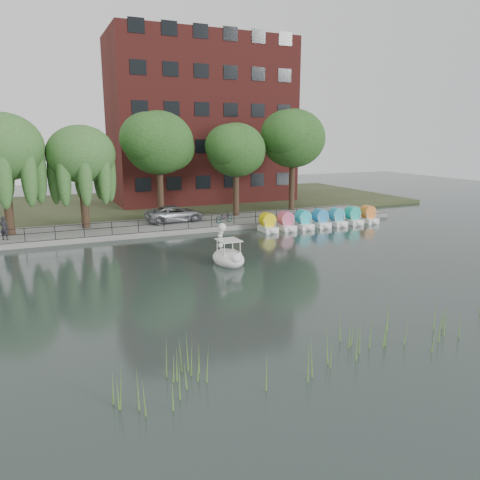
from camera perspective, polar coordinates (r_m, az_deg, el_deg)
ground_plane at (r=25.99m, az=2.53°, el=-4.67°), size 120.00×120.00×0.00m
promenade at (r=40.51m, az=-7.47°, el=1.82°), size 40.00×6.00×0.40m
kerb at (r=37.73m, az=-6.21°, el=1.06°), size 40.00×0.25×0.40m
land_strip at (r=53.93m, az=-11.67°, el=4.34°), size 60.00×22.00×0.36m
railing at (r=37.74m, az=-6.34°, el=2.52°), size 32.00×0.05×1.00m
apartment_building at (r=55.26m, az=-4.76°, el=14.29°), size 20.00×10.07×18.00m
willow_left at (r=38.82m, az=-27.04°, el=10.03°), size 5.88×5.88×9.01m
willow_mid at (r=39.44m, az=-18.82°, el=9.83°), size 5.32×5.32×8.15m
broadleaf_center at (r=41.48m, az=-9.89°, el=11.54°), size 6.00×6.00×9.25m
broadleaf_right at (r=43.25m, az=-0.50°, el=10.87°), size 5.40×5.40×8.32m
broadleaf_far at (r=47.04m, az=6.48°, el=12.16°), size 6.30×6.30×9.71m
minivan at (r=40.82m, az=-7.95°, el=3.33°), size 3.16×6.03×1.62m
bicycle at (r=40.20m, az=-1.97°, el=2.86°), size 1.01×1.82×1.00m
pedestrian at (r=37.30m, az=-26.84°, el=1.49°), size 0.85×0.74×1.98m
swan_boat at (r=28.81m, az=-1.48°, el=-1.85°), size 1.82×2.94×2.38m
pedal_boat_row at (r=40.99m, az=9.77°, el=2.46°), size 11.35×1.70×1.40m
reed_bank at (r=19.55m, az=20.61°, el=-9.60°), size 24.00×2.40×1.20m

